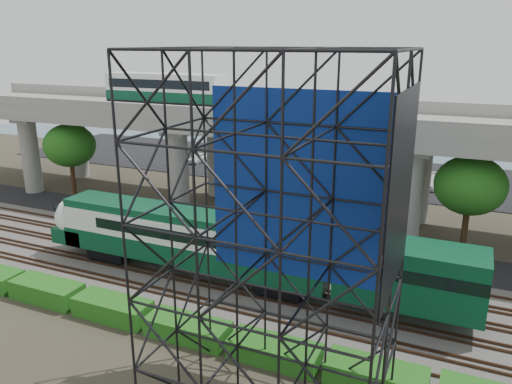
% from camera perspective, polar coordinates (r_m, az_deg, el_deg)
% --- Properties ---
extents(ground, '(140.00, 140.00, 0.00)m').
position_cam_1_polar(ground, '(31.79, -5.23, -11.91)').
color(ground, '#474233').
rests_on(ground, ground).
extents(ballast_bed, '(90.00, 12.00, 0.20)m').
position_cam_1_polar(ballast_bed, '(33.30, -3.55, -10.27)').
color(ballast_bed, slate).
rests_on(ballast_bed, ground).
extents(service_road, '(90.00, 5.00, 0.08)m').
position_cam_1_polar(service_road, '(40.36, 2.01, -5.33)').
color(service_road, black).
rests_on(service_road, ground).
extents(parking_lot, '(90.00, 18.00, 0.08)m').
position_cam_1_polar(parking_lot, '(61.76, 10.18, 2.28)').
color(parking_lot, black).
rests_on(parking_lot, ground).
extents(harbor_water, '(140.00, 40.00, 0.03)m').
position_cam_1_polar(harbor_water, '(82.84, 13.90, 5.71)').
color(harbor_water, '#446470').
rests_on(harbor_water, ground).
extents(rail_tracks, '(90.00, 9.52, 0.16)m').
position_cam_1_polar(rail_tracks, '(33.22, -3.56, -9.99)').
color(rail_tracks, '#472D1E').
rests_on(rail_tracks, ballast_bed).
extents(commuter_train, '(29.30, 3.06, 4.30)m').
position_cam_1_polar(commuter_train, '(32.31, -4.28, -5.73)').
color(commuter_train, black).
rests_on(commuter_train, rail_tracks).
extents(overpass, '(80.00, 12.00, 12.40)m').
position_cam_1_polar(overpass, '(43.45, 3.64, 7.46)').
color(overpass, '#9E9B93').
rests_on(overpass, ground).
extents(scaffold_tower, '(9.36, 6.36, 15.00)m').
position_cam_1_polar(scaffold_tower, '(19.16, 1.84, -7.08)').
color(scaffold_tower, black).
rests_on(scaffold_tower, ground).
extents(hedge_strip, '(34.60, 1.80, 1.20)m').
position_cam_1_polar(hedge_strip, '(27.88, -7.81, -15.13)').
color(hedge_strip, '#135714').
rests_on(hedge_strip, ground).
extents(trees, '(40.94, 16.94, 7.69)m').
position_cam_1_polar(trees, '(45.48, -0.72, 4.52)').
color(trees, '#382314').
rests_on(trees, ground).
extents(suv, '(6.19, 4.40, 1.57)m').
position_cam_1_polar(suv, '(42.51, -3.56, -3.00)').
color(suv, black).
rests_on(suv, service_road).
extents(parked_cars, '(36.02, 9.53, 1.29)m').
position_cam_1_polar(parked_cars, '(61.02, 10.73, 2.68)').
color(parked_cars, white).
rests_on(parked_cars, parking_lot).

